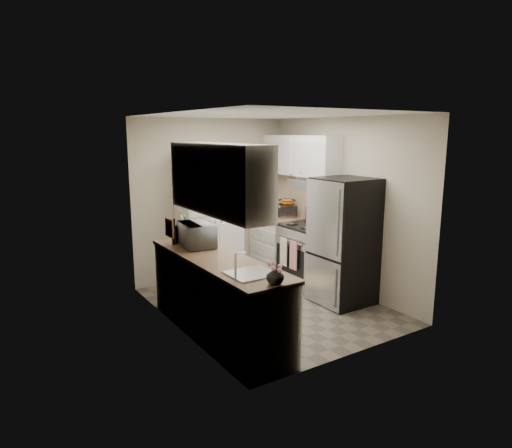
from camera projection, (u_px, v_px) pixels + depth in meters
The scene contains 16 objects.
ground at pixel (268, 305), 6.12m from camera, with size 3.20×3.20×0.00m, color #665B4C.
room_shell at pixel (268, 185), 5.78m from camera, with size 2.64×3.24×2.52m.
pantry_cabinet at pixel (209, 219), 6.90m from camera, with size 0.90×0.55×2.00m, color white.
base_cabinet_left at pixel (218, 298), 5.16m from camera, with size 0.60×2.30×0.88m, color white.
countertop_left at pixel (217, 259), 5.07m from camera, with size 0.63×2.33×0.04m, color #846647.
base_cabinet_right at pixel (278, 246), 7.54m from camera, with size 0.60×0.80×0.88m, color white.
countertop_right at pixel (278, 218), 7.45m from camera, with size 0.63×0.83×0.04m, color #846647.
electric_range at pixel (307, 254), 6.87m from camera, with size 0.71×0.78×1.13m.
refrigerator at pixel (344, 241), 6.12m from camera, with size 0.70×0.72×1.70m, color #B7B7BC.
microwave at pixel (197, 235), 5.53m from camera, with size 0.52×0.36×0.29m, color silver.
wine_bottle at pixel (175, 232), 5.64m from camera, with size 0.07×0.07×0.29m, color black.
flower_vase at pixel (275, 275), 4.16m from camera, with size 0.16×0.16×0.17m, color white.
cutting_board at pixel (186, 226), 5.99m from camera, with size 0.02×0.25×0.31m, color #35863A.
toaster_oven at pixel (285, 211), 7.43m from camera, with size 0.29×0.37×0.21m, color #B6B6BC.
fruit_basket at pixel (287, 201), 7.40m from camera, with size 0.28×0.28×0.12m, color orange, non-canonical shape.
kitchen_mat at pixel (245, 294), 6.52m from camera, with size 0.46×0.73×0.01m, color #D9B88B.
Camera 1 is at (-3.27, -4.78, 2.29)m, focal length 32.00 mm.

